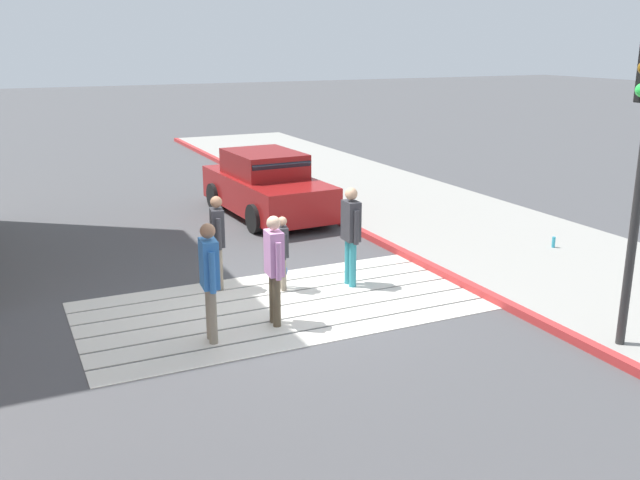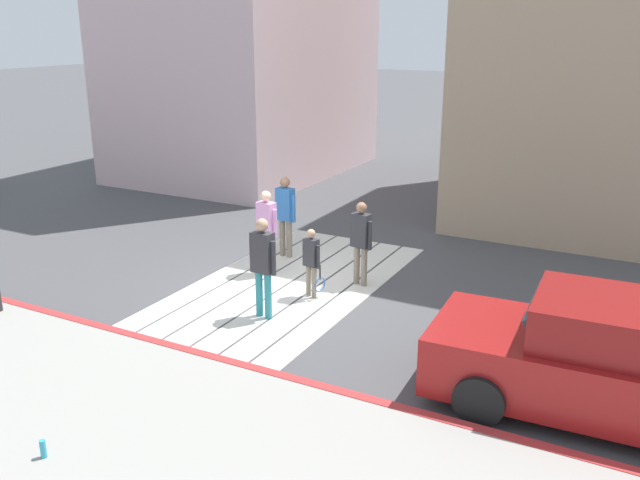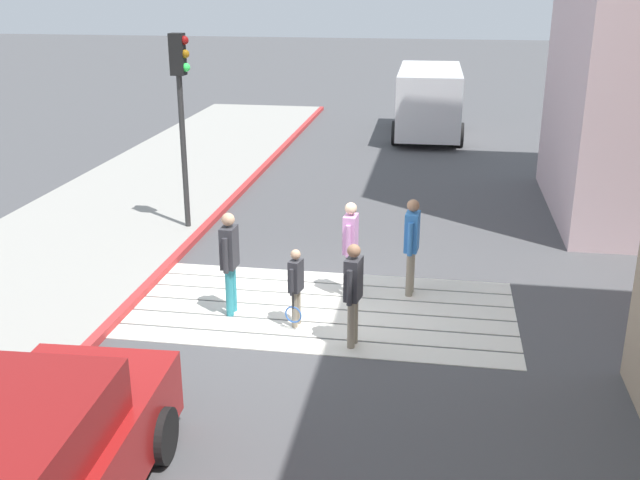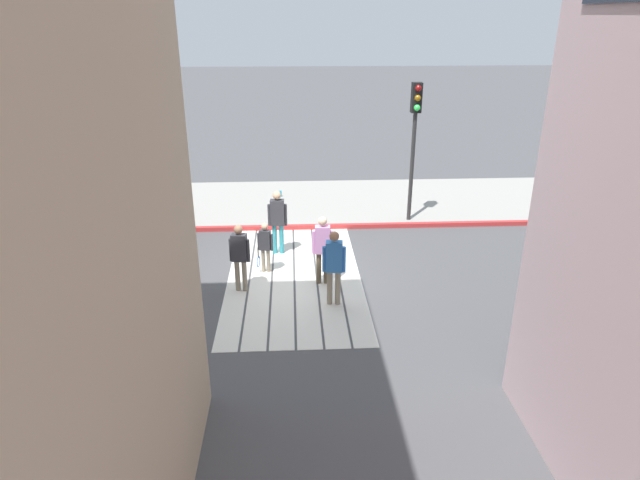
{
  "view_description": "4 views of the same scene",
  "coord_description": "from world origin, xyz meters",
  "px_view_note": "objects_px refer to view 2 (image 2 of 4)",
  "views": [
    {
      "loc": [
        3.96,
        9.95,
        4.16
      ],
      "look_at": [
        -0.52,
        0.38,
        1.15
      ],
      "focal_mm": 39.54,
      "sensor_mm": 36.0,
      "label": 1
    },
    {
      "loc": [
        -10.41,
        -6.22,
        4.8
      ],
      "look_at": [
        0.73,
        -0.32,
        0.75
      ],
      "focal_mm": 37.92,
      "sensor_mm": 36.0,
      "label": 2
    },
    {
      "loc": [
        1.8,
        -11.36,
        5.29
      ],
      "look_at": [
        -0.09,
        0.21,
        1.16
      ],
      "focal_mm": 41.82,
      "sensor_mm": 36.0,
      "label": 3
    },
    {
      "loc": [
        12.09,
        -0.01,
        5.99
      ],
      "look_at": [
        -0.18,
        0.65,
        0.9
      ],
      "focal_mm": 30.52,
      "sensor_mm": 36.0,
      "label": 4
    }
  ],
  "objects_px": {
    "car_parked_near_curb": "(605,362)",
    "pedestrian_teen_behind": "(285,211)",
    "pedestrian_adult_lead": "(267,226)",
    "pedestrian_adult_trailing": "(263,261)",
    "pedestrian_adult_side": "(361,238)",
    "water_bottle": "(43,449)",
    "pedestrian_child_with_racket": "(312,260)"
  },
  "relations": [
    {
      "from": "water_bottle",
      "to": "pedestrian_adult_trailing",
      "type": "distance_m",
      "value": 4.7
    },
    {
      "from": "pedestrian_adult_side",
      "to": "pedestrian_child_with_racket",
      "type": "xyz_separation_m",
      "value": [
        -0.97,
        0.53,
        -0.22
      ]
    },
    {
      "from": "pedestrian_child_with_racket",
      "to": "pedestrian_teen_behind",
      "type": "bearing_deg",
      "value": 42.25
    },
    {
      "from": "pedestrian_adult_lead",
      "to": "pedestrian_child_with_racket",
      "type": "relative_size",
      "value": 1.3
    },
    {
      "from": "pedestrian_adult_trailing",
      "to": "pedestrian_adult_lead",
      "type": "bearing_deg",
      "value": 30.55
    },
    {
      "from": "car_parked_near_curb",
      "to": "water_bottle",
      "type": "height_order",
      "value": "car_parked_near_curb"
    },
    {
      "from": "water_bottle",
      "to": "car_parked_near_curb",
      "type": "bearing_deg",
      "value": -52.83
    },
    {
      "from": "car_parked_near_curb",
      "to": "pedestrian_adult_side",
      "type": "xyz_separation_m",
      "value": [
        2.64,
        4.6,
        0.22
      ]
    },
    {
      "from": "pedestrian_adult_side",
      "to": "water_bottle",
      "type": "bearing_deg",
      "value": 173.02
    },
    {
      "from": "pedestrian_teen_behind",
      "to": "car_parked_near_curb",
      "type": "bearing_deg",
      "value": -116.95
    },
    {
      "from": "pedestrian_adult_trailing",
      "to": "pedestrian_teen_behind",
      "type": "xyz_separation_m",
      "value": [
        2.89,
        1.28,
        -0.0
      ]
    },
    {
      "from": "car_parked_near_curb",
      "to": "pedestrian_child_with_racket",
      "type": "xyz_separation_m",
      "value": [
        1.67,
        5.12,
        0.0
      ]
    },
    {
      "from": "pedestrian_adult_trailing",
      "to": "pedestrian_teen_behind",
      "type": "height_order",
      "value": "pedestrian_adult_trailing"
    },
    {
      "from": "car_parked_near_curb",
      "to": "pedestrian_adult_side",
      "type": "distance_m",
      "value": 5.31
    },
    {
      "from": "pedestrian_adult_lead",
      "to": "pedestrian_teen_behind",
      "type": "height_order",
      "value": "pedestrian_teen_behind"
    },
    {
      "from": "pedestrian_adult_lead",
      "to": "pedestrian_child_with_racket",
      "type": "height_order",
      "value": "pedestrian_adult_lead"
    },
    {
      "from": "water_bottle",
      "to": "pedestrian_child_with_racket",
      "type": "xyz_separation_m",
      "value": [
        5.78,
        -0.3,
        0.51
      ]
    },
    {
      "from": "car_parked_near_curb",
      "to": "pedestrian_adult_trailing",
      "type": "height_order",
      "value": "pedestrian_adult_trailing"
    },
    {
      "from": "car_parked_near_curb",
      "to": "pedestrian_adult_side",
      "type": "relative_size",
      "value": 2.67
    },
    {
      "from": "car_parked_near_curb",
      "to": "pedestrian_adult_lead",
      "type": "height_order",
      "value": "pedestrian_adult_lead"
    },
    {
      "from": "pedestrian_adult_lead",
      "to": "pedestrian_adult_side",
      "type": "distance_m",
      "value": 1.94
    },
    {
      "from": "pedestrian_child_with_racket",
      "to": "water_bottle",
      "type": "bearing_deg",
      "value": 177.04
    },
    {
      "from": "car_parked_near_curb",
      "to": "pedestrian_adult_trailing",
      "type": "relative_size",
      "value": 2.5
    },
    {
      "from": "pedestrian_child_with_racket",
      "to": "pedestrian_adult_lead",
      "type": "bearing_deg",
      "value": 63.46
    },
    {
      "from": "car_parked_near_curb",
      "to": "pedestrian_teen_behind",
      "type": "height_order",
      "value": "pedestrian_teen_behind"
    },
    {
      "from": "pedestrian_adult_lead",
      "to": "pedestrian_teen_behind",
      "type": "xyz_separation_m",
      "value": [
        1.04,
        0.19,
        0.03
      ]
    },
    {
      "from": "pedestrian_adult_trailing",
      "to": "pedestrian_child_with_racket",
      "type": "relative_size",
      "value": 1.34
    },
    {
      "from": "pedestrian_adult_side",
      "to": "pedestrian_child_with_racket",
      "type": "relative_size",
      "value": 1.26
    },
    {
      "from": "pedestrian_adult_lead",
      "to": "pedestrian_adult_trailing",
      "type": "height_order",
      "value": "pedestrian_adult_trailing"
    },
    {
      "from": "pedestrian_adult_side",
      "to": "pedestrian_teen_behind",
      "type": "relative_size",
      "value": 0.94
    },
    {
      "from": "pedestrian_adult_side",
      "to": "pedestrian_teen_behind",
      "type": "distance_m",
      "value": 2.24
    },
    {
      "from": "pedestrian_adult_lead",
      "to": "pedestrian_adult_side",
      "type": "height_order",
      "value": "pedestrian_adult_lead"
    }
  ]
}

